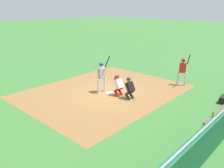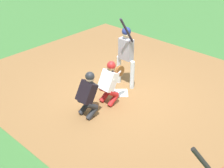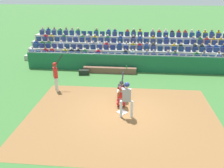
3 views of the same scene
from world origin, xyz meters
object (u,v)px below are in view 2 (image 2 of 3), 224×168
(home_plate_umpire, at_px, (88,93))
(catcher_crouching, at_px, (110,80))
(batter_at_plate, at_px, (126,50))
(home_plate_marker, at_px, (120,93))

(home_plate_umpire, bearing_deg, catcher_crouching, 91.12)
(batter_at_plate, distance_m, catcher_crouching, 1.18)
(catcher_crouching, bearing_deg, home_plate_umpire, -88.88)
(home_plate_marker, bearing_deg, catcher_crouching, -78.68)
(home_plate_marker, distance_m, home_plate_umpire, 1.55)
(home_plate_marker, distance_m, batter_at_plate, 1.28)
(home_plate_marker, relative_size, home_plate_umpire, 0.35)
(batter_at_plate, xyz_separation_m, home_plate_umpire, (0.35, -1.85, -0.49))
(batter_at_plate, bearing_deg, home_plate_marker, -64.58)
(home_plate_marker, xyz_separation_m, home_plate_umpire, (0.13, -1.39, 0.68))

